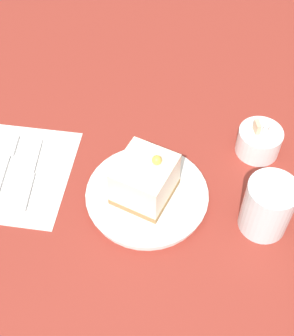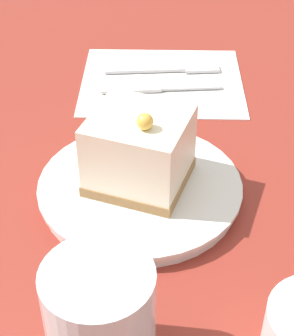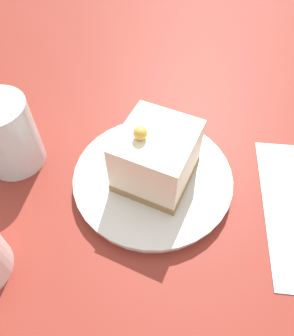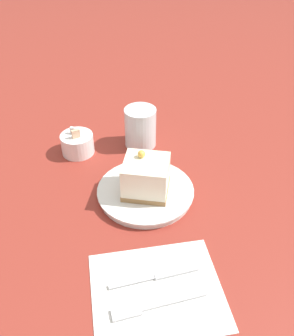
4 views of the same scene
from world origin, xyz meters
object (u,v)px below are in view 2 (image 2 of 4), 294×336
at_px(cake_slice, 139,150).
at_px(drinking_glass, 101,322).
at_px(fork, 173,69).
at_px(plate, 140,188).
at_px(knife, 150,89).

relative_size(cake_slice, drinking_glass, 1.16).
xyz_separation_m(cake_slice, fork, (-0.27, 0.04, -0.05)).
height_order(plate, fork, plate).
bearing_deg(fork, drinking_glass, -12.22).
xyz_separation_m(plate, cake_slice, (-0.00, -0.00, 0.05)).
bearing_deg(drinking_glass, plate, 174.24).
xyz_separation_m(plate, fork, (-0.27, 0.04, -0.01)).
height_order(cake_slice, fork, cake_slice).
distance_m(cake_slice, knife, 0.22).
height_order(plate, knife, plate).
distance_m(plate, knife, 0.22).
height_order(fork, drinking_glass, drinking_glass).
distance_m(cake_slice, fork, 0.28).
xyz_separation_m(plate, knife, (-0.22, 0.01, -0.01)).
xyz_separation_m(knife, drinking_glass, (0.42, -0.03, 0.05)).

